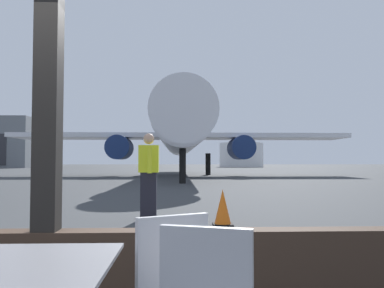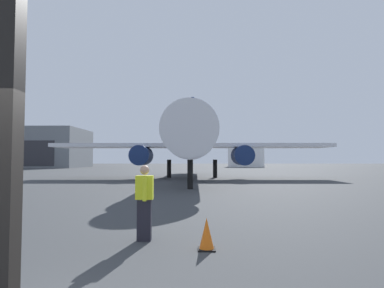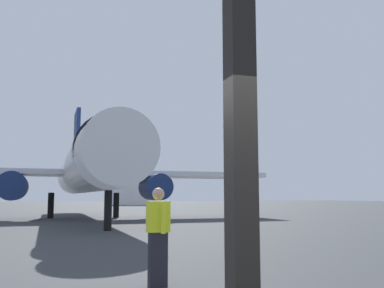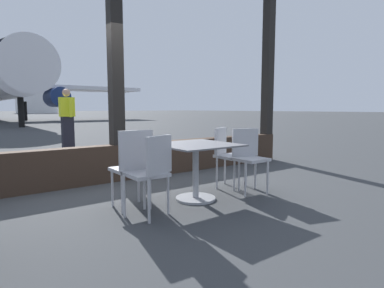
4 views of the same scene
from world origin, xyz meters
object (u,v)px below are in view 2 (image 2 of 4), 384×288
at_px(airplane, 192,143).
at_px(ground_crew_worker, 144,201).
at_px(traffic_cone, 207,235).
at_px(distant_hangar, 38,148).
at_px(fuel_storage_tank, 246,157).

relative_size(airplane, ground_crew_worker, 17.43).
distance_m(traffic_cone, distant_hangar, 80.97).
height_order(ground_crew_worker, fuel_storage_tank, fuel_storage_tank).
xyz_separation_m(traffic_cone, distant_hangar, (-38.35, 71.18, 4.32)).
height_order(traffic_cone, distant_hangar, distant_hangar).
height_order(distant_hangar, fuel_storage_tank, distant_hangar).
xyz_separation_m(airplane, fuel_storage_tank, (13.63, 52.64, -0.99)).
relative_size(traffic_cone, distant_hangar, 0.03).
xyz_separation_m(airplane, traffic_cone, (0.55, -25.23, -3.24)).
height_order(traffic_cone, fuel_storage_tank, fuel_storage_tank).
distance_m(ground_crew_worker, traffic_cone, 1.70).
height_order(ground_crew_worker, traffic_cone, ground_crew_worker).
bearing_deg(airplane, traffic_cone, -88.76).
xyz_separation_m(ground_crew_worker, distant_hangar, (-36.93, 70.44, 3.73)).
height_order(airplane, distant_hangar, airplane).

